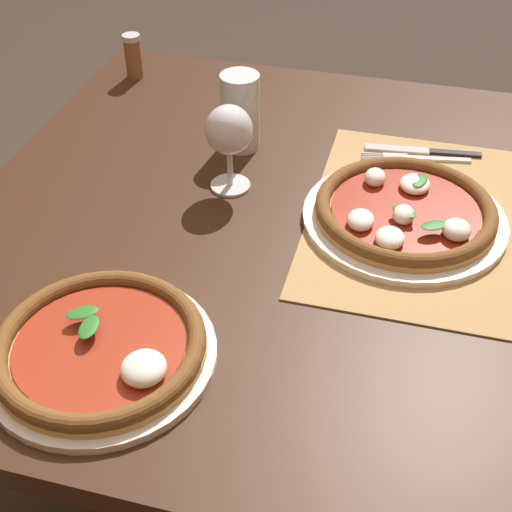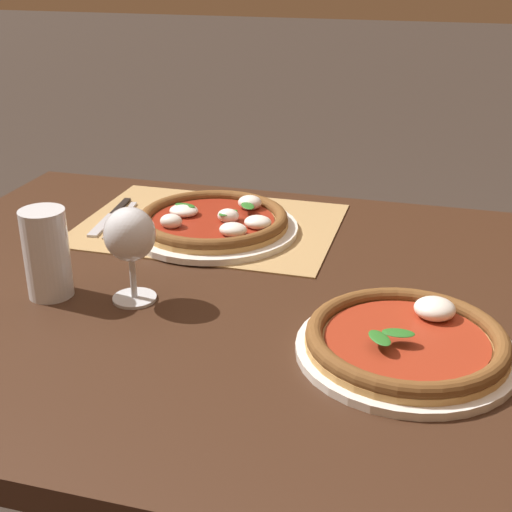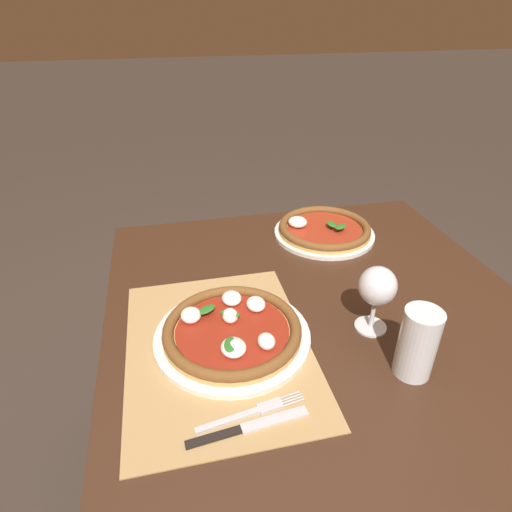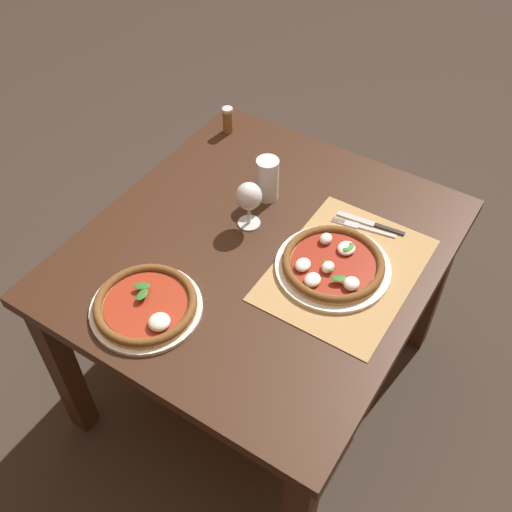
{
  "view_description": "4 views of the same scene",
  "coord_description": "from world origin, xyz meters",
  "px_view_note": "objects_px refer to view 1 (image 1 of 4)",
  "views": [
    {
      "loc": [
        -0.93,
        -0.23,
        1.44
      ],
      "look_at": [
        -0.2,
        -0.04,
        0.82
      ],
      "focal_mm": 50.0,
      "sensor_mm": 36.0,
      "label": 1
    },
    {
      "loc": [
        -0.4,
        1.0,
        1.26
      ],
      "look_at": [
        -0.1,
        -0.05,
        0.78
      ],
      "focal_mm": 50.0,
      "sensor_mm": 36.0,
      "label": 2
    },
    {
      "loc": [
        0.71,
        -0.33,
        1.36
      ],
      "look_at": [
        -0.22,
        -0.12,
        0.79
      ],
      "focal_mm": 30.0,
      "sensor_mm": 36.0,
      "label": 3
    },
    {
      "loc": [
        -1.04,
        -0.65,
        2.02
      ],
      "look_at": [
        -0.09,
        -0.04,
        0.8
      ],
      "focal_mm": 42.0,
      "sensor_mm": 36.0,
      "label": 4
    }
  ],
  "objects_px": {
    "pizza_near": "(405,212)",
    "knife": "(422,151)",
    "pint_glass": "(240,113)",
    "fork": "(415,158)",
    "pepper_shaker": "(133,56)",
    "pizza_far": "(101,348)",
    "wine_glass": "(229,134)"
  },
  "relations": [
    {
      "from": "pint_glass",
      "to": "knife",
      "type": "relative_size",
      "value": 0.67
    },
    {
      "from": "pizza_far",
      "to": "pepper_shaker",
      "type": "bearing_deg",
      "value": 19.32
    },
    {
      "from": "pizza_far",
      "to": "pint_glass",
      "type": "height_order",
      "value": "pint_glass"
    },
    {
      "from": "pizza_near",
      "to": "pizza_far",
      "type": "relative_size",
      "value": 1.09
    },
    {
      "from": "pint_glass",
      "to": "knife",
      "type": "height_order",
      "value": "pint_glass"
    },
    {
      "from": "pizza_near",
      "to": "fork",
      "type": "bearing_deg",
      "value": -0.39
    },
    {
      "from": "pizza_far",
      "to": "fork",
      "type": "bearing_deg",
      "value": -30.61
    },
    {
      "from": "pint_glass",
      "to": "knife",
      "type": "xyz_separation_m",
      "value": [
        0.06,
        -0.34,
        -0.06
      ]
    },
    {
      "from": "knife",
      "to": "pepper_shaker",
      "type": "bearing_deg",
      "value": 75.53
    },
    {
      "from": "pint_glass",
      "to": "fork",
      "type": "xyz_separation_m",
      "value": [
        0.03,
        -0.32,
        -0.06
      ]
    },
    {
      "from": "fork",
      "to": "pizza_far",
      "type": "bearing_deg",
      "value": 149.39
    },
    {
      "from": "pizza_near",
      "to": "pint_glass",
      "type": "distance_m",
      "value": 0.37
    },
    {
      "from": "wine_glass",
      "to": "pint_glass",
      "type": "height_order",
      "value": "wine_glass"
    },
    {
      "from": "pizza_near",
      "to": "knife",
      "type": "height_order",
      "value": "pizza_near"
    },
    {
      "from": "pizza_far",
      "to": "pepper_shaker",
      "type": "relative_size",
      "value": 3.14
    },
    {
      "from": "fork",
      "to": "pint_glass",
      "type": "bearing_deg",
      "value": 95.54
    },
    {
      "from": "pizza_near",
      "to": "knife",
      "type": "distance_m",
      "value": 0.23
    },
    {
      "from": "pizza_near",
      "to": "pizza_far",
      "type": "xyz_separation_m",
      "value": [
        -0.4,
        0.35,
        -0.0
      ]
    },
    {
      "from": "knife",
      "to": "pepper_shaker",
      "type": "relative_size",
      "value": 2.22
    },
    {
      "from": "wine_glass",
      "to": "pepper_shaker",
      "type": "bearing_deg",
      "value": 42.01
    },
    {
      "from": "fork",
      "to": "pepper_shaker",
      "type": "distance_m",
      "value": 0.66
    },
    {
      "from": "fork",
      "to": "pepper_shaker",
      "type": "bearing_deg",
      "value": 72.88
    },
    {
      "from": "knife",
      "to": "pizza_far",
      "type": "bearing_deg",
      "value": 149.8
    },
    {
      "from": "pizza_far",
      "to": "knife",
      "type": "bearing_deg",
      "value": -30.2
    },
    {
      "from": "wine_glass",
      "to": "pint_glass",
      "type": "distance_m",
      "value": 0.14
    },
    {
      "from": "pepper_shaker",
      "to": "knife",
      "type": "bearing_deg",
      "value": -104.47
    },
    {
      "from": "pizza_near",
      "to": "knife",
      "type": "relative_size",
      "value": 1.54
    },
    {
      "from": "pizza_near",
      "to": "fork",
      "type": "distance_m",
      "value": 0.2
    },
    {
      "from": "wine_glass",
      "to": "pint_glass",
      "type": "relative_size",
      "value": 1.07
    },
    {
      "from": "fork",
      "to": "pepper_shaker",
      "type": "relative_size",
      "value": 2.06
    },
    {
      "from": "knife",
      "to": "pepper_shaker",
      "type": "height_order",
      "value": "pepper_shaker"
    },
    {
      "from": "wine_glass",
      "to": "knife",
      "type": "relative_size",
      "value": 0.72
    }
  ]
}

